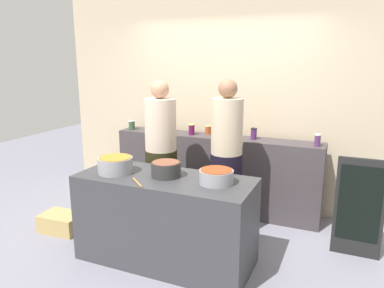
# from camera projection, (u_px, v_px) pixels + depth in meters

# --- Properties ---
(ground) EXTENTS (12.00, 12.00, 0.00)m
(ground) POSITION_uv_depth(u_px,v_px,m) (179.00, 246.00, 3.96)
(ground) COLOR gray
(storefront_wall) EXTENTS (4.80, 0.12, 3.00)m
(storefront_wall) POSITION_uv_depth(u_px,v_px,m) (225.00, 94.00, 4.91)
(storefront_wall) COLOR #BEAC8C
(storefront_wall) RESTS_ON ground
(display_shelf) EXTENTS (2.70, 0.36, 0.99)m
(display_shelf) POSITION_uv_depth(u_px,v_px,m) (215.00, 173.00, 4.83)
(display_shelf) COLOR #3E383B
(display_shelf) RESTS_ON ground
(prep_table) EXTENTS (1.70, 0.70, 0.87)m
(prep_table) POSITION_uv_depth(u_px,v_px,m) (165.00, 219.00, 3.60)
(prep_table) COLOR #36363A
(prep_table) RESTS_ON ground
(preserve_jar_0) EXTENTS (0.09, 0.09, 0.13)m
(preserve_jar_0) POSITION_uv_depth(u_px,v_px,m) (132.00, 125.00, 5.13)
(preserve_jar_0) COLOR #304E33
(preserve_jar_0) RESTS_ON display_shelf
(preserve_jar_1) EXTENTS (0.08, 0.08, 0.14)m
(preserve_jar_1) POSITION_uv_depth(u_px,v_px,m) (169.00, 127.00, 4.96)
(preserve_jar_1) COLOR #8C380B
(preserve_jar_1) RESTS_ON display_shelf
(preserve_jar_2) EXTENTS (0.08, 0.08, 0.14)m
(preserve_jar_2) POSITION_uv_depth(u_px,v_px,m) (192.00, 129.00, 4.78)
(preserve_jar_2) COLOR #571344
(preserve_jar_2) RESTS_ON display_shelf
(preserve_jar_3) EXTENTS (0.08, 0.08, 0.12)m
(preserve_jar_3) POSITION_uv_depth(u_px,v_px,m) (208.00, 130.00, 4.82)
(preserve_jar_3) COLOR #9B4728
(preserve_jar_3) RESTS_ON display_shelf
(preserve_jar_4) EXTENTS (0.09, 0.09, 0.14)m
(preserve_jar_4) POSITION_uv_depth(u_px,v_px,m) (214.00, 131.00, 4.66)
(preserve_jar_4) COLOR orange
(preserve_jar_4) RESTS_ON display_shelf
(preserve_jar_5) EXTENTS (0.09, 0.09, 0.13)m
(preserve_jar_5) POSITION_uv_depth(u_px,v_px,m) (234.00, 134.00, 4.56)
(preserve_jar_5) COLOR brown
(preserve_jar_5) RESTS_ON display_shelf
(preserve_jar_6) EXTENTS (0.08, 0.08, 0.14)m
(preserve_jar_6) POSITION_uv_depth(u_px,v_px,m) (254.00, 134.00, 4.52)
(preserve_jar_6) COLOR #462056
(preserve_jar_6) RESTS_ON display_shelf
(preserve_jar_7) EXTENTS (0.07, 0.07, 0.14)m
(preserve_jar_7) POSITION_uv_depth(u_px,v_px,m) (317.00, 140.00, 4.16)
(preserve_jar_7) COLOR #502C5B
(preserve_jar_7) RESTS_ON display_shelf
(cooking_pot_left) EXTENTS (0.34, 0.34, 0.16)m
(cooking_pot_left) POSITION_uv_depth(u_px,v_px,m) (115.00, 165.00, 3.62)
(cooking_pot_left) COLOR gray
(cooking_pot_left) RESTS_ON prep_table
(cooking_pot_center) EXTENTS (0.28, 0.28, 0.14)m
(cooking_pot_center) POSITION_uv_depth(u_px,v_px,m) (166.00, 169.00, 3.50)
(cooking_pot_center) COLOR #2D2D2D
(cooking_pot_center) RESTS_ON prep_table
(cooking_pot_right) EXTENTS (0.31, 0.31, 0.13)m
(cooking_pot_right) POSITION_uv_depth(u_px,v_px,m) (216.00, 177.00, 3.31)
(cooking_pot_right) COLOR gray
(cooking_pot_right) RESTS_ON prep_table
(wooden_spoon) EXTENTS (0.20, 0.19, 0.02)m
(wooden_spoon) POSITION_uv_depth(u_px,v_px,m) (137.00, 183.00, 3.32)
(wooden_spoon) COLOR #9E703D
(wooden_spoon) RESTS_ON prep_table
(cook_with_tongs) EXTENTS (0.37, 0.37, 1.73)m
(cook_with_tongs) POSITION_uv_depth(u_px,v_px,m) (161.00, 164.00, 4.23)
(cook_with_tongs) COLOR black
(cook_with_tongs) RESTS_ON ground
(cook_in_cap) EXTENTS (0.35, 0.35, 1.76)m
(cook_in_cap) POSITION_uv_depth(u_px,v_px,m) (226.00, 168.00, 4.00)
(cook_in_cap) COLOR black
(cook_in_cap) RESTS_ON ground
(bread_crate) EXTENTS (0.48, 0.34, 0.21)m
(bread_crate) POSITION_uv_depth(u_px,v_px,m) (62.00, 222.00, 4.29)
(bread_crate) COLOR tan
(bread_crate) RESTS_ON ground
(chalkboard_sign) EXTENTS (0.47, 0.05, 1.03)m
(chalkboard_sign) POSITION_uv_depth(u_px,v_px,m) (359.00, 208.00, 3.66)
(chalkboard_sign) COLOR black
(chalkboard_sign) RESTS_ON ground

